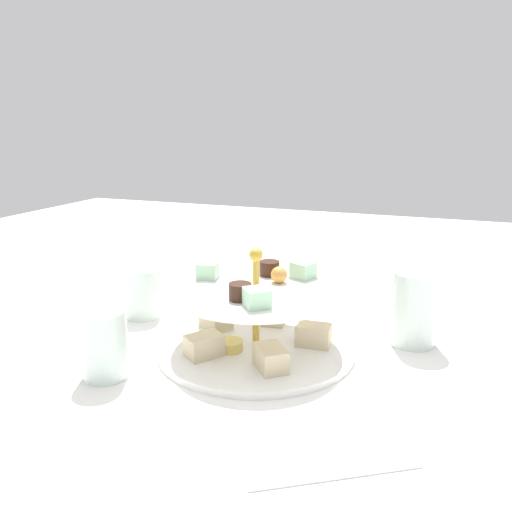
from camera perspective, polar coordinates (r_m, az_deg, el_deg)
The scene contains 8 objects.
ground_plane at distance 0.75m, azimuth 0.00°, elevation -10.43°, with size 2.40×2.40×0.00m, color white.
tiered_serving_stand at distance 0.73m, azimuth -0.01°, elevation -7.42°, with size 0.29×0.29×0.15m.
water_glass_tall_right at distance 0.78m, azimuth 17.38°, elevation -5.62°, with size 0.07×0.07×0.11m, color silver.
water_glass_short_left at distance 0.88m, azimuth -12.67°, elevation -4.03°, with size 0.06×0.06×0.08m, color silver.
teacup_with_saucer at distance 0.95m, azimuth -6.08°, elevation -3.31°, with size 0.09×0.09×0.05m.
butter_knife_left at distance 0.52m, azimuth 8.97°, elevation -23.09°, with size 0.17×0.01×0.00m, color silver.
butter_knife_right at distance 1.00m, azimuth 6.01°, elevation -3.84°, with size 0.17×0.01×0.00m, color silver.
water_glass_mid_back at distance 0.68m, azimuth -16.72°, elevation -9.47°, with size 0.06×0.06×0.09m, color silver.
Camera 1 is at (0.63, 0.24, 0.32)m, focal length 35.48 mm.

